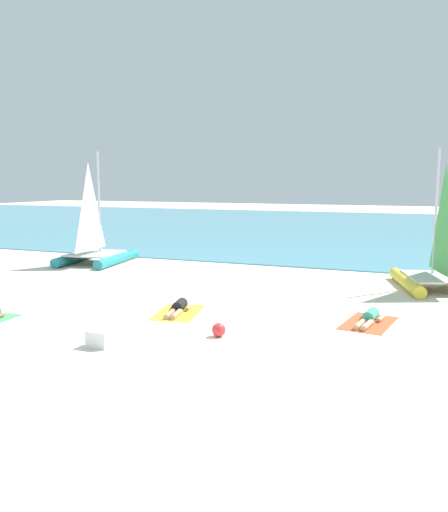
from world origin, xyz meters
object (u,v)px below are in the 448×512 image
Objects in this scene: sailboat_teal at (95,247)px; sailboat_yellow at (437,269)px; towel_right at (368,323)px; cooler_box at (100,339)px; beach_ball at (219,330)px; towel_middle at (178,312)px; sunbather_middle at (178,307)px; sunbather_right at (369,318)px.

sailboat_yellow is at bearing -9.98° from sailboat_teal.
towel_right is 6.66m from cooler_box.
sailboat_teal is 12.30m from beach_ball.
sailboat_teal reaches higher than cooler_box.
towel_middle is 1.00× the size of towel_right.
sunbather_middle is 3.39m from cooler_box.
sunbather_middle is 3.12× the size of cooler_box.
cooler_box is (-0.19, -3.32, 0.17)m from towel_middle.
sunbather_middle is at bearing 101.87° from towel_middle.
cooler_box is at bearing -132.95° from sunbather_right.
towel_middle is at bearing -153.21° from sailboat_yellow.
sunbather_middle reaches higher than towel_middle.
sailboat_yellow reaches higher than cooler_box.
towel_middle is (7.36, -6.43, -0.71)m from sailboat_teal.
cooler_box is at bearing -140.84° from towel_right.
beach_ball is at bearing -140.48° from towel_right.
cooler_box reaches higher than beach_ball.
towel_right is (4.97, 0.88, 0.00)m from towel_middle.
towel_middle is at bearing -49.81° from sailboat_teal.
towel_right is 3.97m from beach_ball.
sunbather_right is at bearing 82.50° from towel_right.
sunbather_middle is 5.05m from towel_right.
sunbather_middle is at bearing 138.47° from beach_ball.
sailboat_teal is 12.12m from cooler_box.
sunbather_right reaches higher than towel_right.
cooler_box is (-0.17, -3.38, 0.05)m from sunbather_middle.
sunbather_right is 3.13× the size of cooler_box.
sailboat_yellow is 9.34× the size of cooler_box.
cooler_box reaches higher than towel_right.
sailboat_yellow reaches higher than beach_ball.
towel_right is 1.21× the size of sunbather_right.
sailboat_teal is 13.54m from towel_right.
sailboat_teal is at bearing 138.83° from towel_middle.
cooler_box is (-5.17, -4.27, 0.05)m from sunbather_right.
sailboat_yellow is 0.97× the size of sailboat_teal.
towel_right is (4.99, 0.82, -0.13)m from sunbather_middle.
sailboat_teal is 9.68× the size of cooler_box.
sailboat_teal is 3.09× the size of sunbather_right.
beach_ball reaches higher than towel_middle.
beach_ball is (-3.07, -2.59, 0.03)m from sunbather_right.
sunbather_middle is (-0.01, 0.07, 0.13)m from towel_middle.
sunbather_middle is (-6.51, -6.04, -0.56)m from sailboat_yellow.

